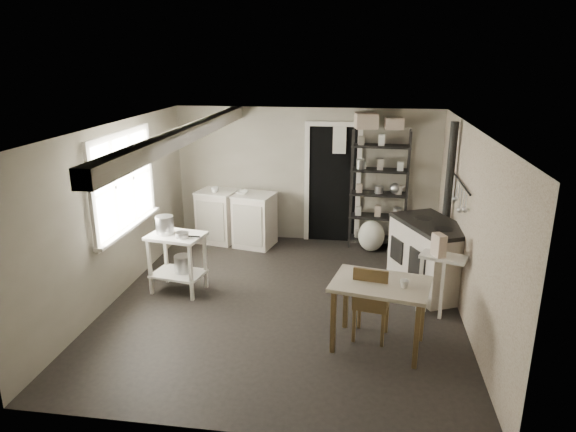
# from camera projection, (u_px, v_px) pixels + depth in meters

# --- Properties ---
(floor) EXTENTS (5.00, 5.00, 0.00)m
(floor) POSITION_uv_depth(u_px,v_px,m) (285.00, 302.00, 6.79)
(floor) COLOR black
(floor) RESTS_ON ground
(ceiling) EXTENTS (5.00, 5.00, 0.00)m
(ceiling) POSITION_uv_depth(u_px,v_px,m) (284.00, 127.00, 6.10)
(ceiling) COLOR beige
(ceiling) RESTS_ON wall_back
(wall_back) EXTENTS (4.50, 0.02, 2.30)m
(wall_back) POSITION_uv_depth(u_px,v_px,m) (306.00, 175.00, 8.81)
(wall_back) COLOR #9D9786
(wall_back) RESTS_ON ground
(wall_front) EXTENTS (4.50, 0.02, 2.30)m
(wall_front) POSITION_uv_depth(u_px,v_px,m) (237.00, 314.00, 4.08)
(wall_front) COLOR #9D9786
(wall_front) RESTS_ON ground
(wall_left) EXTENTS (0.02, 5.00, 2.30)m
(wall_left) POSITION_uv_depth(u_px,v_px,m) (116.00, 212.00, 6.75)
(wall_left) COLOR #9D9786
(wall_left) RESTS_ON ground
(wall_right) EXTENTS (0.02, 5.00, 2.30)m
(wall_right) POSITION_uv_depth(u_px,v_px,m) (470.00, 228.00, 6.13)
(wall_right) COLOR #9D9786
(wall_right) RESTS_ON ground
(window) EXTENTS (0.12, 1.76, 1.28)m
(window) POSITION_uv_depth(u_px,v_px,m) (122.00, 182.00, 6.83)
(window) COLOR white
(window) RESTS_ON wall_left
(doorway) EXTENTS (0.96, 0.10, 2.08)m
(doorway) POSITION_uv_depth(u_px,v_px,m) (332.00, 185.00, 8.76)
(doorway) COLOR white
(doorway) RESTS_ON ground
(ceiling_beam) EXTENTS (0.18, 5.00, 0.18)m
(ceiling_beam) POSITION_uv_depth(u_px,v_px,m) (188.00, 134.00, 6.30)
(ceiling_beam) COLOR white
(ceiling_beam) RESTS_ON ceiling
(wallpaper_panel) EXTENTS (0.01, 5.00, 2.30)m
(wallpaper_panel) POSITION_uv_depth(u_px,v_px,m) (469.00, 227.00, 6.14)
(wallpaper_panel) COLOR #BBAE98
(wallpaper_panel) RESTS_ON wall_right
(utensil_rail) EXTENTS (0.06, 1.20, 0.44)m
(utensil_rail) POSITION_uv_depth(u_px,v_px,m) (460.00, 183.00, 6.59)
(utensil_rail) COLOR #B0B0B2
(utensil_rail) RESTS_ON wall_right
(prep_table) EXTENTS (0.80, 0.63, 0.82)m
(prep_table) POSITION_uv_depth(u_px,v_px,m) (178.00, 264.00, 6.99)
(prep_table) COLOR white
(prep_table) RESTS_ON ground
(stockpot) EXTENTS (0.30, 0.30, 0.26)m
(stockpot) POSITION_uv_depth(u_px,v_px,m) (165.00, 225.00, 6.88)
(stockpot) COLOR #B0B0B2
(stockpot) RESTS_ON prep_table
(saucepan) EXTENTS (0.20, 0.20, 0.10)m
(saucepan) POSITION_uv_depth(u_px,v_px,m) (182.00, 236.00, 6.74)
(saucepan) COLOR #B0B0B2
(saucepan) RESTS_ON prep_table
(bucket) EXTENTS (0.29, 0.29, 0.26)m
(bucket) POSITION_uv_depth(u_px,v_px,m) (183.00, 264.00, 7.02)
(bucket) COLOR #B0B0B2
(bucket) RESTS_ON prep_table
(base_cabinets) EXTENTS (1.47, 0.86, 0.91)m
(base_cabinets) POSITION_uv_depth(u_px,v_px,m) (236.00, 218.00, 8.80)
(base_cabinets) COLOR silver
(base_cabinets) RESTS_ON ground
(mixing_bowl) EXTENTS (0.30, 0.30, 0.07)m
(mixing_bowl) POSITION_uv_depth(u_px,v_px,m) (242.00, 191.00, 8.55)
(mixing_bowl) COLOR white
(mixing_bowl) RESTS_ON base_cabinets
(counter_cup) EXTENTS (0.13, 0.13, 0.10)m
(counter_cup) POSITION_uv_depth(u_px,v_px,m) (215.00, 189.00, 8.63)
(counter_cup) COLOR white
(counter_cup) RESTS_ON base_cabinets
(shelf_rack) EXTENTS (0.96, 0.41, 1.99)m
(shelf_rack) POSITION_uv_depth(u_px,v_px,m) (379.00, 192.00, 8.51)
(shelf_rack) COLOR black
(shelf_rack) RESTS_ON ground
(shelf_jar) EXTENTS (0.09, 0.10, 0.18)m
(shelf_jar) POSITION_uv_depth(u_px,v_px,m) (363.00, 167.00, 8.45)
(shelf_jar) COLOR white
(shelf_jar) RESTS_ON shelf_rack
(storage_box_a) EXTENTS (0.40, 0.36, 0.24)m
(storage_box_a) POSITION_uv_depth(u_px,v_px,m) (366.00, 127.00, 8.29)
(storage_box_a) COLOR beige
(storage_box_a) RESTS_ON shelf_rack
(storage_box_b) EXTENTS (0.31, 0.29, 0.18)m
(storage_box_b) POSITION_uv_depth(u_px,v_px,m) (394.00, 129.00, 8.22)
(storage_box_b) COLOR beige
(storage_box_b) RESTS_ON shelf_rack
(stove) EXTENTS (1.14, 1.40, 0.97)m
(stove) POSITION_uv_depth(u_px,v_px,m) (430.00, 259.00, 7.04)
(stove) COLOR silver
(stove) RESTS_ON ground
(stovepipe) EXTENTS (0.11, 0.11, 1.30)m
(stovepipe) POSITION_uv_depth(u_px,v_px,m) (450.00, 171.00, 7.07)
(stovepipe) COLOR black
(stovepipe) RESTS_ON stove
(side_ledge) EXTENTS (0.61, 0.47, 0.83)m
(side_ledge) POSITION_uv_depth(u_px,v_px,m) (441.00, 286.00, 6.25)
(side_ledge) COLOR white
(side_ledge) RESTS_ON ground
(oats_box) EXTENTS (0.17, 0.21, 0.27)m
(oats_box) POSITION_uv_depth(u_px,v_px,m) (439.00, 242.00, 6.06)
(oats_box) COLOR beige
(oats_box) RESTS_ON side_ledge
(work_table) EXTENTS (1.15, 0.91, 0.78)m
(work_table) POSITION_uv_depth(u_px,v_px,m) (379.00, 316.00, 5.65)
(work_table) COLOR beige
(work_table) RESTS_ON ground
(table_cup) EXTENTS (0.10, 0.10, 0.09)m
(table_cup) POSITION_uv_depth(u_px,v_px,m) (404.00, 286.00, 5.39)
(table_cup) COLOR white
(table_cup) RESTS_ON work_table
(chair) EXTENTS (0.44, 0.46, 0.92)m
(chair) POSITION_uv_depth(u_px,v_px,m) (372.00, 299.00, 5.80)
(chair) COLOR brown
(chair) RESTS_ON ground
(flour_sack) EXTENTS (0.54, 0.50, 0.52)m
(flour_sack) POSITION_uv_depth(u_px,v_px,m) (371.00, 237.00, 8.50)
(flour_sack) COLOR silver
(flour_sack) RESTS_ON ground
(floor_crock) EXTENTS (0.15, 0.15, 0.17)m
(floor_crock) POSITION_uv_depth(u_px,v_px,m) (421.00, 305.00, 6.54)
(floor_crock) COLOR white
(floor_crock) RESTS_ON ground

